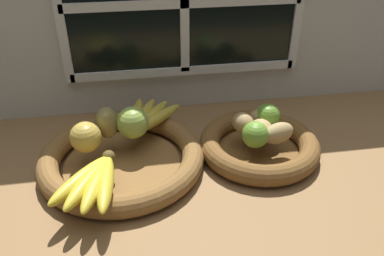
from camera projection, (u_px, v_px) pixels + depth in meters
ground_plane at (202, 166)px, 96.93cm from camera, size 140.00×90.00×3.00cm
back_wall at (183, 13)px, 106.28cm from camera, size 140.00×4.60×55.00cm
fruit_bowl_left at (122, 158)px, 93.15cm from camera, size 38.90×38.90×5.07cm
fruit_bowl_right at (259, 145)px, 97.71cm from camera, size 29.81×29.81×5.07cm
apple_golden_left at (86, 137)px, 89.30cm from camera, size 7.19×7.19×7.19cm
apple_green_back at (133, 122)px, 94.16cm from camera, size 7.82×7.82×7.82cm
pear_brown at (107, 123)px, 93.79cm from camera, size 6.17×6.11×8.15cm
banana_bunch_front at (93, 181)px, 79.29cm from camera, size 13.79×19.27×3.24cm
banana_bunch_back at (147, 117)px, 101.51cm from camera, size 14.84×18.54×2.82cm
potato_small at (278, 133)px, 92.67cm from camera, size 9.34×6.82×5.11cm
potato_oblong at (243, 123)px, 96.83cm from camera, size 6.94×7.48×4.96cm
potato_back at (263, 118)px, 98.94cm from camera, size 7.67×5.57×4.96cm
potato_large at (261, 129)px, 95.17cm from camera, size 8.48×8.89×4.17cm
lime_near at (255, 135)px, 90.99cm from camera, size 6.31×6.31×6.31cm
lime_far at (268, 116)px, 98.28cm from camera, size 6.31×6.31×6.31cm
chili_pepper at (272, 136)px, 94.36cm from camera, size 10.79×5.39×2.23cm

